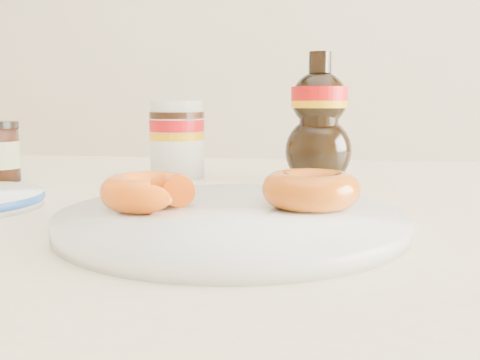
# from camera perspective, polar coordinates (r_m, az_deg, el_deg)

# --- Properties ---
(dining_table) EXTENTS (1.40, 0.90, 0.75)m
(dining_table) POSITION_cam_1_polar(r_m,az_deg,el_deg) (0.61, -3.78, -9.97)
(dining_table) COLOR beige
(dining_table) RESTS_ON ground
(plate) EXTENTS (0.30, 0.30, 0.02)m
(plate) POSITION_cam_1_polar(r_m,az_deg,el_deg) (0.47, -0.90, -4.14)
(plate) COLOR white
(plate) RESTS_ON dining_table
(donut_bitten) EXTENTS (0.10, 0.10, 0.03)m
(donut_bitten) POSITION_cam_1_polar(r_m,az_deg,el_deg) (0.49, -9.77, -1.21)
(donut_bitten) COLOR #D25B0B
(donut_bitten) RESTS_ON plate
(donut_whole) EXTENTS (0.11, 0.11, 0.03)m
(donut_whole) POSITION_cam_1_polar(r_m,az_deg,el_deg) (0.49, 7.55, -0.98)
(donut_whole) COLOR #A1450A
(donut_whole) RESTS_ON plate
(nutella_jar) EXTENTS (0.08, 0.08, 0.11)m
(nutella_jar) POSITION_cam_1_polar(r_m,az_deg,el_deg) (0.77, -6.74, 4.63)
(nutella_jar) COLOR white
(nutella_jar) RESTS_ON dining_table
(syrup_bottle) EXTENTS (0.11, 0.10, 0.18)m
(syrup_bottle) POSITION_cam_1_polar(r_m,az_deg,el_deg) (0.73, 8.41, 6.57)
(syrup_bottle) COLOR black
(syrup_bottle) RESTS_ON dining_table
(dark_jar) EXTENTS (0.05, 0.05, 0.08)m
(dark_jar) POSITION_cam_1_polar(r_m,az_deg,el_deg) (0.81, -24.21, 2.72)
(dark_jar) COLOR black
(dark_jar) RESTS_ON dining_table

